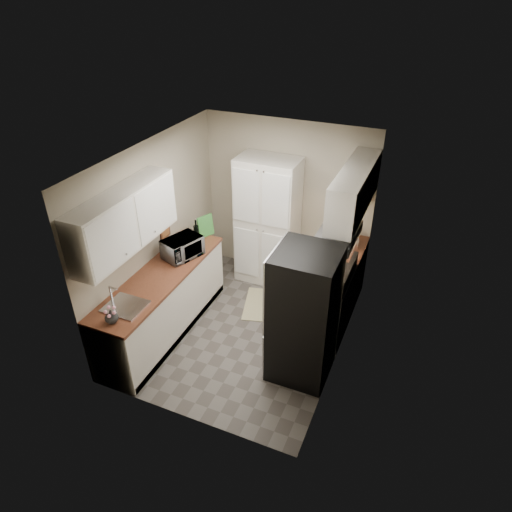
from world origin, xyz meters
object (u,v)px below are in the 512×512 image
Objects in this scene: microwave at (182,248)px; toaster_oven at (347,239)px; pantry_cabinet at (268,222)px; wine_bottle at (196,232)px; refrigerator at (304,315)px; electric_range at (323,302)px.

microwave reaches higher than toaster_oven.
pantry_cabinet reaches higher than wine_bottle.
pantry_cabinet is at bearing 123.46° from refrigerator.
microwave is 1.50× the size of toaster_oven.
pantry_cabinet is 2.07m from refrigerator.
microwave is 2.30m from toaster_oven.
refrigerator is at bearing -114.08° from toaster_oven.
electric_range is (1.17, -0.93, -0.52)m from pantry_cabinet.
wine_bottle reaches higher than microwave.
refrigerator is 5.48× the size of wine_bottle.
refrigerator reaches higher than electric_range.
refrigerator is 2.13m from wine_bottle.
microwave is (-1.88, 0.48, 0.21)m from refrigerator.
microwave is 1.64× the size of wine_bottle.
refrigerator is 1.95m from microwave.
pantry_cabinet is at bearing 141.78° from electric_range.
electric_range is at bearing -114.78° from toaster_oven.
pantry_cabinet is 3.94× the size of microwave.
refrigerator is (-0.03, -0.80, 0.37)m from electric_range.
wine_bottle is at bearing 154.46° from refrigerator.
microwave is 0.44m from wine_bottle.
electric_range reaches higher than toaster_oven.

